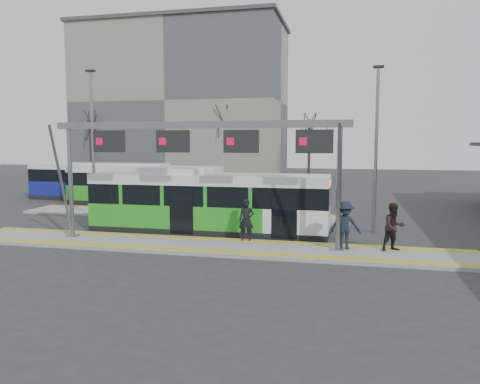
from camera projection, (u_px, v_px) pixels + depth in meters
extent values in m
plane|color=#2D2D30|center=(205.00, 248.00, 19.86)|extent=(120.00, 120.00, 0.00)
cube|color=gray|center=(205.00, 246.00, 19.85)|extent=(22.00, 3.00, 0.15)
cube|color=gray|center=(182.00, 214.00, 28.50)|extent=(20.00, 3.00, 0.15)
cube|color=gold|center=(213.00, 239.00, 20.95)|extent=(22.00, 0.35, 0.02)
cube|color=gold|center=(197.00, 250.00, 18.73)|extent=(22.00, 0.35, 0.02)
cube|color=gold|center=(188.00, 210.00, 29.60)|extent=(20.00, 0.35, 0.02)
cylinder|color=slate|center=(71.00, 182.00, 21.33)|extent=(0.20, 0.20, 5.05)
cube|color=slate|center=(73.00, 235.00, 21.60)|extent=(0.50, 0.50, 0.06)
cylinder|color=slate|center=(61.00, 183.00, 20.65)|extent=(0.12, 1.46, 4.90)
cylinder|color=slate|center=(339.00, 187.00, 18.61)|extent=(0.20, 0.20, 5.05)
cube|color=slate|center=(337.00, 249.00, 18.88)|extent=(0.50, 0.50, 0.06)
cylinder|color=slate|center=(338.00, 189.00, 17.94)|extent=(0.12, 1.46, 4.90)
cube|color=slate|center=(195.00, 125.00, 19.70)|extent=(13.00, 0.25, 0.30)
cube|color=black|center=(109.00, 141.00, 20.68)|extent=(1.50, 0.12, 0.95)
cube|color=red|center=(99.00, 141.00, 20.71)|extent=(0.32, 0.02, 0.32)
cube|color=black|center=(173.00, 141.00, 20.00)|extent=(1.50, 0.12, 0.95)
cube|color=red|center=(163.00, 141.00, 20.03)|extent=(0.32, 0.02, 0.32)
cube|color=black|center=(241.00, 141.00, 19.32)|extent=(1.50, 0.12, 0.95)
cube|color=red|center=(230.00, 141.00, 19.35)|extent=(0.32, 0.02, 0.32)
cube|color=black|center=(314.00, 141.00, 18.64)|extent=(1.50, 0.12, 0.95)
cube|color=red|center=(303.00, 141.00, 18.68)|extent=(0.32, 0.02, 0.32)
cube|color=gray|center=(183.00, 104.00, 56.90)|extent=(24.00, 12.00, 18.00)
cube|color=#3F3F42|center=(182.00, 26.00, 55.90)|extent=(24.50, 12.50, 0.40)
cube|color=black|center=(209.00, 229.00, 23.08)|extent=(11.68, 2.53, 0.34)
cube|color=green|center=(209.00, 215.00, 23.00)|extent=(11.68, 2.53, 1.12)
cube|color=black|center=(209.00, 194.00, 22.89)|extent=(11.68, 2.45, 0.97)
cube|color=white|center=(208.00, 179.00, 22.81)|extent=(11.68, 2.53, 0.49)
cube|color=orange|center=(330.00, 183.00, 21.53)|extent=(0.06, 1.74, 0.27)
cube|color=white|center=(171.00, 170.00, 23.20)|extent=(2.92, 1.75, 0.29)
cylinder|color=black|center=(123.00, 224.00, 22.90)|extent=(0.97, 0.30, 0.97)
cylinder|color=black|center=(142.00, 217.00, 25.01)|extent=(0.97, 0.30, 0.97)
cylinder|color=black|center=(276.00, 230.00, 21.22)|extent=(0.97, 0.30, 0.97)
cylinder|color=black|center=(282.00, 222.00, 23.33)|extent=(0.97, 0.30, 0.97)
cube|color=black|center=(144.00, 203.00, 33.22)|extent=(11.11, 2.61, 0.32)
cube|color=green|center=(144.00, 193.00, 33.14)|extent=(11.11, 2.61, 1.06)
cube|color=black|center=(144.00, 179.00, 33.04)|extent=(11.11, 2.53, 0.92)
cube|color=white|center=(144.00, 169.00, 32.96)|extent=(11.11, 2.61, 0.46)
cylinder|color=black|center=(88.00, 199.00, 33.16)|extent=(0.93, 0.30, 0.92)
cylinder|color=black|center=(103.00, 195.00, 35.13)|extent=(0.93, 0.30, 0.92)
cylinder|color=black|center=(183.00, 202.00, 31.38)|extent=(0.93, 0.30, 0.92)
cylinder|color=black|center=(193.00, 198.00, 33.35)|extent=(0.93, 0.30, 0.92)
cube|color=black|center=(99.00, 198.00, 36.14)|extent=(10.96, 2.78, 0.33)
cube|color=navy|center=(99.00, 188.00, 36.07)|extent=(10.96, 2.78, 1.09)
cube|color=black|center=(99.00, 175.00, 35.96)|extent=(10.96, 2.71, 0.95)
cube|color=white|center=(98.00, 166.00, 35.88)|extent=(10.96, 2.78, 0.47)
cylinder|color=black|center=(48.00, 194.00, 36.08)|extent=(0.96, 0.32, 0.95)
cylinder|color=black|center=(65.00, 191.00, 38.11)|extent=(0.96, 0.32, 0.95)
cylinder|color=black|center=(131.00, 197.00, 34.25)|extent=(0.96, 0.32, 0.95)
cylinder|color=black|center=(144.00, 193.00, 36.28)|extent=(0.96, 0.32, 0.95)
imported|color=black|center=(246.00, 220.00, 20.45)|extent=(0.70, 0.49, 1.84)
imported|color=black|center=(394.00, 227.00, 18.61)|extent=(1.16, 1.08, 1.92)
imported|color=#19202D|center=(345.00, 225.00, 18.87)|extent=(1.42, 1.06, 1.96)
cylinder|color=#382B21|center=(222.00, 148.00, 50.51)|extent=(0.28, 0.28, 7.65)
cylinder|color=#382B21|center=(309.00, 152.00, 49.00)|extent=(0.28, 0.28, 6.77)
cylinder|color=#382B21|center=(92.00, 149.00, 53.09)|extent=(0.28, 0.28, 7.31)
cylinder|color=slate|center=(93.00, 147.00, 26.36)|extent=(0.16, 0.16, 8.39)
cube|color=black|center=(90.00, 71.00, 25.91)|extent=(0.50, 0.25, 0.12)
cylinder|color=slate|center=(376.00, 151.00, 22.70)|extent=(0.16, 0.16, 8.04)
cube|color=black|center=(379.00, 67.00, 22.26)|extent=(0.50, 0.25, 0.12)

